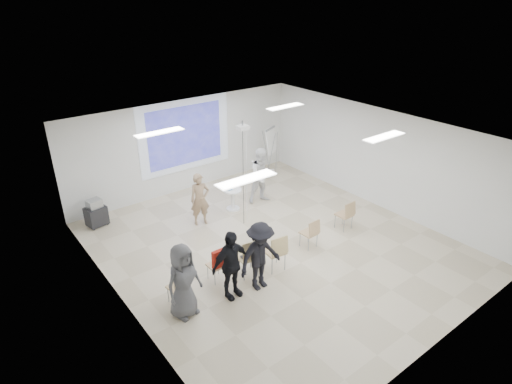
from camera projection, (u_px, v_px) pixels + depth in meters
floor at (275, 247)px, 11.23m from camera, size 8.00×9.00×0.10m
ceiling at (277, 134)px, 9.88m from camera, size 8.00×9.00×0.10m
wall_back at (185, 145)px, 13.80m from camera, size 8.00×0.10×3.00m
wall_left at (117, 250)px, 8.32m from camera, size 0.10×9.00×3.00m
wall_right at (379, 158)px, 12.79m from camera, size 0.10×9.00×3.00m
projection_halo at (185, 135)px, 13.60m from camera, size 3.20×0.01×2.30m
projection_image at (185, 136)px, 13.59m from camera, size 2.60×0.01×1.90m
pedestal_table at (233, 198)px, 12.87m from camera, size 0.66×0.66×0.68m
player_left at (200, 196)px, 11.90m from camera, size 0.71×0.57×1.72m
player_right at (262, 173)px, 13.10m from camera, size 1.07×0.93×1.94m
controller_left at (200, 183)px, 12.05m from camera, size 0.07×0.12×0.04m
controller_right at (253, 162)px, 13.04m from camera, size 0.06×0.11×0.04m
chair_far_left at (179, 285)px, 8.94m from camera, size 0.43×0.45×0.81m
chair_left_mid at (218, 264)px, 9.65m from camera, size 0.38×0.40×0.79m
chair_left_inner at (249, 255)px, 9.78m from camera, size 0.53×0.56×0.99m
chair_center at (277, 250)px, 9.99m from camera, size 0.50×0.53×0.96m
chair_right_inner at (311, 231)px, 10.90m from camera, size 0.40×0.43×0.82m
chair_right_far at (346, 213)px, 11.73m from camera, size 0.41×0.44×0.86m
red_jacket at (221, 258)px, 9.43m from camera, size 0.45×0.11×0.42m
laptop at (247, 255)px, 9.88m from camera, size 0.40×0.31×0.03m
audience_left at (231, 260)px, 8.99m from camera, size 1.11×0.70×1.85m
audience_mid at (260, 252)px, 9.26m from camera, size 1.21×0.67×1.86m
audience_outer at (183, 277)px, 8.48m from camera, size 1.00×0.77×1.85m
flipchart_easel at (271, 141)px, 14.79m from camera, size 0.71×0.57×1.77m
av_cart at (96, 214)px, 12.00m from camera, size 0.60×0.52×0.80m
ceiling_projector at (243, 132)px, 11.16m from camera, size 0.30×0.25×3.00m
fluor_panel_nw at (159, 132)px, 10.24m from camera, size 1.20×0.30×0.02m
fluor_panel_ne at (285, 107)px, 12.45m from camera, size 1.20×0.30×0.02m
fluor_panel_sw at (246, 179)px, 7.75m from camera, size 1.20×0.30×0.02m
fluor_panel_se at (384, 137)px, 9.95m from camera, size 1.20×0.30×0.02m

